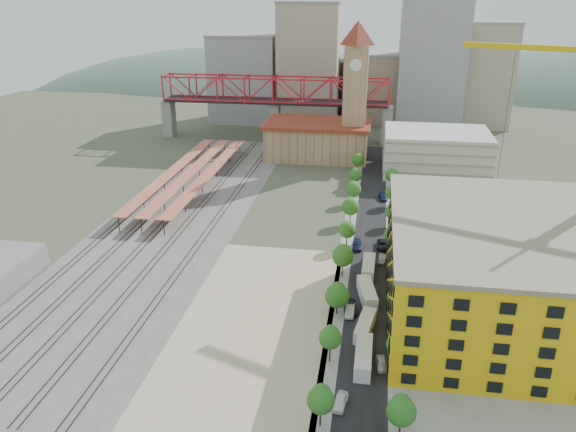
% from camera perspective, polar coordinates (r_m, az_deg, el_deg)
% --- Properties ---
extents(ground, '(400.00, 400.00, 0.00)m').
position_cam_1_polar(ground, '(131.42, 1.23, -3.82)').
color(ground, '#474C38').
rests_on(ground, ground).
extents(ballast_strip, '(36.00, 165.00, 0.06)m').
position_cam_1_polar(ballast_strip, '(155.29, -11.13, -0.05)').
color(ballast_strip, '#605E59').
rests_on(ballast_strip, ground).
extents(dirt_lot, '(28.00, 67.00, 0.06)m').
position_cam_1_polar(dirt_lot, '(104.95, -3.39, -11.05)').
color(dirt_lot, tan).
rests_on(dirt_lot, ground).
extents(street_asphalt, '(12.00, 170.00, 0.06)m').
position_cam_1_polar(street_asphalt, '(144.09, 8.37, -1.64)').
color(street_asphalt, black).
rests_on(street_asphalt, ground).
extents(sidewalk_west, '(3.00, 170.00, 0.04)m').
position_cam_1_polar(sidewalk_west, '(144.19, 6.19, -1.51)').
color(sidewalk_west, gray).
rests_on(sidewalk_west, ground).
extents(sidewalk_east, '(3.00, 170.00, 0.04)m').
position_cam_1_polar(sidewalk_east, '(144.20, 10.55, -1.77)').
color(sidewalk_east, gray).
rests_on(sidewalk_east, ground).
extents(construction_pad, '(50.00, 90.00, 0.06)m').
position_cam_1_polar(construction_pad, '(116.52, 22.55, -9.26)').
color(construction_pad, gray).
rests_on(construction_pad, ground).
extents(rail_tracks, '(26.56, 160.00, 0.18)m').
position_cam_1_polar(rail_tracks, '(155.86, -11.76, 0.03)').
color(rail_tracks, '#382B23').
rests_on(rail_tracks, ground).
extents(platform_canopies, '(16.00, 80.00, 4.12)m').
position_cam_1_polar(platform_canopies, '(179.98, -9.82, 4.46)').
color(platform_canopies, '#CC674E').
rests_on(platform_canopies, ground).
extents(station_hall, '(38.00, 24.00, 13.10)m').
position_cam_1_polar(station_hall, '(206.63, 3.02, 7.79)').
color(station_hall, tan).
rests_on(station_hall, ground).
extents(clock_tower, '(12.00, 12.00, 52.00)m').
position_cam_1_polar(clock_tower, '(199.47, 6.90, 13.61)').
color(clock_tower, tan).
rests_on(clock_tower, ground).
extents(parking_garage, '(34.00, 26.00, 14.00)m').
position_cam_1_polar(parking_garage, '(194.93, 14.76, 6.33)').
color(parking_garage, silver).
rests_on(parking_garage, ground).
extents(truss_bridge, '(94.00, 9.60, 25.60)m').
position_cam_1_polar(truss_bridge, '(229.22, -1.37, 12.34)').
color(truss_bridge, gray).
rests_on(truss_bridge, ground).
extents(construction_building, '(44.60, 50.60, 18.80)m').
position_cam_1_polar(construction_building, '(111.48, 21.75, -5.08)').
color(construction_building, gold).
rests_on(construction_building, ground).
extents(street_trees, '(15.40, 124.40, 8.00)m').
position_cam_1_polar(street_trees, '(134.98, 8.28, -3.33)').
color(street_trees, '#2C6A20').
rests_on(street_trees, ground).
extents(skyline, '(133.00, 46.00, 60.00)m').
position_cam_1_polar(skyline, '(261.99, 7.37, 14.26)').
color(skyline, '#9EA0A3').
rests_on(skyline, ground).
extents(distant_hills, '(647.00, 264.00, 227.00)m').
position_cam_1_polar(distant_hills, '(402.36, 12.70, 1.54)').
color(distant_hills, '#4C6B59').
rests_on(distant_hills, ground).
extents(site_trailer_a, '(2.77, 10.24, 2.80)m').
position_cam_1_polar(site_trailer_a, '(95.38, 7.66, -14.03)').
color(site_trailer_a, silver).
rests_on(site_trailer_a, ground).
extents(site_trailer_b, '(3.91, 9.59, 2.55)m').
position_cam_1_polar(site_trailer_b, '(103.30, 7.84, -11.01)').
color(site_trailer_b, silver).
rests_on(site_trailer_b, ground).
extents(site_trailer_c, '(4.53, 10.56, 2.80)m').
position_cam_1_polar(site_trailer_c, '(113.32, 8.03, -7.74)').
color(site_trailer_c, silver).
rests_on(site_trailer_c, ground).
extents(site_trailer_d, '(2.83, 9.88, 2.69)m').
position_cam_1_polar(site_trailer_d, '(123.28, 8.17, -5.19)').
color(site_trailer_d, silver).
rests_on(site_trailer_d, ground).
extents(car_0, '(2.53, 4.78, 1.55)m').
position_cam_1_polar(car_0, '(87.44, 5.33, -18.30)').
color(car_0, white).
rests_on(car_0, ground).
extents(car_1, '(1.80, 4.84, 1.58)m').
position_cam_1_polar(car_1, '(108.27, 6.31, -9.55)').
color(car_1, '#A6A5AA').
rests_on(car_1, ground).
extents(car_2, '(3.51, 5.96, 1.56)m').
position_cam_1_polar(car_2, '(109.45, 6.35, -9.19)').
color(car_2, black).
rests_on(car_2, ground).
extents(car_3, '(2.39, 5.47, 1.57)m').
position_cam_1_polar(car_3, '(134.55, 7.02, -2.98)').
color(car_3, '#1A1F4C').
rests_on(car_3, ground).
extents(car_4, '(2.14, 4.38, 1.44)m').
position_cam_1_polar(car_4, '(95.47, 9.49, -14.62)').
color(car_4, silver).
rests_on(car_4, ground).
extents(car_5, '(1.96, 4.55, 1.46)m').
position_cam_1_polar(car_5, '(128.93, 9.56, -4.32)').
color(car_5, gray).
rests_on(car_5, ground).
extents(car_6, '(2.61, 5.58, 1.55)m').
position_cam_1_polar(car_6, '(135.69, 9.57, -2.91)').
color(car_6, black).
rests_on(car_6, ground).
extents(car_7, '(2.79, 5.24, 1.45)m').
position_cam_1_polar(car_7, '(166.89, 9.60, 1.88)').
color(car_7, navy).
rests_on(car_7, ground).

